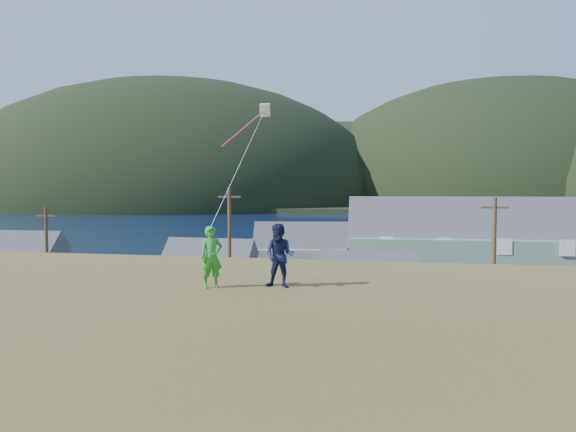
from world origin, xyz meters
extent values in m
plane|color=#0A1638|center=(0.00, 0.00, 0.00)|extent=(900.00, 900.00, 0.00)
cube|color=#4C3D19|center=(0.00, -2.00, 0.05)|extent=(110.00, 8.00, 0.10)
cube|color=#28282B|center=(0.00, 17.00, 0.06)|extent=(72.00, 36.00, 0.12)
cube|color=gray|center=(-6.00, 40.00, 0.45)|extent=(26.00, 14.00, 0.90)
cube|color=black|center=(0.00, 330.00, 1.00)|extent=(900.00, 320.00, 2.00)
ellipsoid|color=black|center=(-220.00, 280.00, 2.00)|extent=(240.00, 216.00, 108.00)
ellipsoid|color=black|center=(-120.00, 260.00, 2.00)|extent=(260.00, 234.00, 143.00)
ellipsoid|color=black|center=(-20.00, 300.00, 2.00)|extent=(200.00, 180.00, 100.00)
ellipsoid|color=black|center=(70.00, 290.00, 2.00)|extent=(230.00, 207.00, 142.60)
cube|color=slate|center=(18.76, 19.39, 2.76)|extent=(31.04, 9.68, 5.28)
cube|color=#47474C|center=(18.76, 19.39, 6.81)|extent=(31.54, 9.54, 8.64)
cube|color=#32766A|center=(-27.12, 9.27, 1.76)|extent=(8.95, 6.84, 3.27)
cube|color=#47474C|center=(-27.12, 9.27, 4.27)|extent=(9.44, 6.60, 6.29)
cube|color=gray|center=(-9.65, 13.65, 1.57)|extent=(8.44, 5.88, 2.90)
cube|color=#47474C|center=(-9.65, 13.65, 3.74)|extent=(8.93, 5.77, 5.29)
cube|color=silver|center=(5.36, 8.30, 1.53)|extent=(7.03, 5.02, 2.81)
cube|color=#47474C|center=(5.36, 8.30, 3.64)|extent=(7.53, 4.97, 4.97)
cube|color=slate|center=(-1.90, 23.29, 1.84)|extent=(11.56, 7.90, 3.44)
cube|color=#47474C|center=(-1.90, 23.29, 4.53)|extent=(12.04, 7.87, 6.36)
cylinder|color=#47331E|center=(-17.58, 1.50, 4.33)|extent=(0.24, 0.24, 8.43)
cylinder|color=#47331E|center=(-3.70, 1.50, 5.04)|extent=(0.24, 0.24, 9.84)
cylinder|color=#47331E|center=(13.25, 1.50, 4.73)|extent=(0.24, 0.24, 9.22)
imported|color=black|center=(-1.02, 23.67, 0.85)|extent=(2.04, 4.39, 1.46)
imported|color=silver|center=(-6.05, 23.52, 0.86)|extent=(2.50, 5.24, 1.47)
imported|color=navy|center=(1.01, 18.93, 0.80)|extent=(1.69, 4.01, 1.35)
imported|color=navy|center=(4.27, 25.02, 0.88)|extent=(2.13, 4.75, 1.51)
imported|color=#B9B9B9|center=(-8.22, 18.55, 0.86)|extent=(2.51, 5.37, 1.49)
imported|color=black|center=(-4.37, 18.92, 0.78)|extent=(2.45, 4.78, 1.33)
imported|color=maroon|center=(-13.20, 25.02, 0.84)|extent=(2.78, 5.32, 1.43)
imported|color=#ABABAF|center=(-15.49, 18.24, 0.90)|extent=(1.76, 4.77, 1.56)
imported|color=gray|center=(-18.26, 23.81, 0.89)|extent=(2.09, 4.83, 1.55)
imported|color=maroon|center=(-19.31, 18.08, 0.86)|extent=(1.79, 4.34, 1.47)
imported|color=green|center=(2.06, -18.56, 8.04)|extent=(0.73, 0.67, 1.67)
imported|color=#171C40|center=(3.86, -18.16, 8.07)|extent=(0.91, 0.75, 1.74)
cube|color=beige|center=(1.32, -9.18, 13.40)|extent=(0.49, 0.47, 0.60)
cylinder|color=#F94162|center=(0.72, -10.43, 12.50)|extent=(0.06, 0.06, 3.31)
cylinder|color=white|center=(1.69, -13.87, 11.14)|extent=(0.02, 0.02, 10.44)
camera|label=1|loc=(6.68, -31.69, 9.87)|focal=32.00mm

